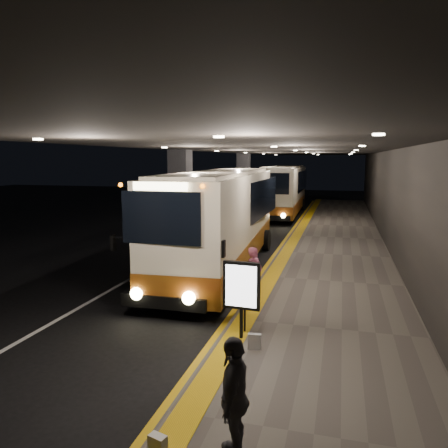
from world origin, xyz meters
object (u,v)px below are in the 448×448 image
Objects in this scene: passenger_boarding at (254,275)px; info_sign at (241,287)px; passenger_waiting_grey at (234,397)px; bag_plain at (158,446)px; bag_polka at (254,341)px; stanchion_post at (245,309)px; coach_second at (284,192)px; coach_main at (222,224)px.

info_sign is (0.20, -2.45, 0.39)m from passenger_boarding.
passenger_waiting_grey is 3.83m from info_sign.
passenger_boarding is 5.13× the size of bag_plain.
stanchion_post is (-0.39, 0.84, 0.38)m from bag_polka.
passenger_boarding is at bearing 101.33° from bag_polka.
bag_polka is (-0.38, 3.27, -0.66)m from passenger_waiting_grey.
bag_polka is 3.59m from bag_plain.
coach_second is 26.55m from bag_plain.
coach_second is 7.18× the size of passenger_boarding.
bag_plain is at bearing -155.58° from passenger_boarding.
coach_second is at bearing 86.23° from coach_main.
bag_plain is (-0.58, -3.55, -0.01)m from bag_polka.
passenger_waiting_grey is (2.93, -10.03, -0.70)m from coach_main.
bag_plain is at bearing -75.68° from passenger_waiting_grey.
coach_second is at bearing 95.97° from bag_polka.
coach_main reaches higher than bag_polka.
passenger_waiting_grey is 1.21m from bag_plain.
coach_second reaches higher than passenger_waiting_grey.
passenger_waiting_grey is at bearing -85.10° from coach_second.
passenger_boarding is at bearing -66.11° from coach_main.
info_sign is (2.01, -22.45, -0.34)m from coach_second.
passenger_boarding is at bearing 95.36° from stanchion_post.
coach_main reaches higher than coach_second.
coach_main is 16.15m from coach_second.
coach_main is 6.83× the size of passenger_waiting_grey.
coach_second reaches higher than bag_polka.
bag_plain is 4.14m from info_sign.
passenger_boarding is at bearing 98.26° from info_sign.
coach_main is at bearing -165.20° from passenger_waiting_grey.
coach_main is 10.47m from passenger_waiting_grey.
bag_plain is 0.17× the size of info_sign.
bag_plain is (1.81, -26.45, -1.35)m from coach_second.
coach_second reaches higher than info_sign.
bag_plain is (-0.96, -0.27, -0.68)m from passenger_waiting_grey.
coach_second is 23.07m from bag_polka.
info_sign is 0.72m from stanchion_post.
bag_polka is at bearing -85.19° from coach_second.
bag_polka is (2.39, -22.91, -1.33)m from coach_second.
coach_main is 7.40× the size of passenger_boarding.
passenger_boarding is (1.97, -3.85, -0.76)m from coach_main.
passenger_boarding is 1.40× the size of stanchion_post.
passenger_waiting_grey is (0.96, -6.18, 0.06)m from passenger_boarding.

